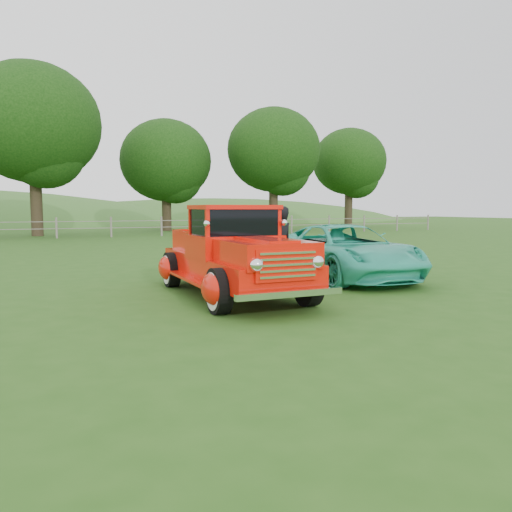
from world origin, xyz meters
name	(u,v)px	position (x,y,z in m)	size (l,w,h in m)	color
ground	(267,300)	(0.00, 0.00, 0.00)	(140.00, 140.00, 0.00)	#265115
distant_hills	(39,258)	(-4.08, 59.46, -4.55)	(116.00, 60.00, 18.00)	#3A6324
fence_line	(111,227)	(0.00, 22.00, 0.60)	(48.00, 0.12, 1.20)	slate
tree_near_west	(33,123)	(-4.00, 25.00, 6.80)	(8.00, 8.00, 10.42)	black
tree_near_east	(166,161)	(5.00, 29.00, 5.25)	(6.80, 6.80, 8.33)	black
tree_mid_east	(274,150)	(13.00, 27.00, 6.17)	(7.20, 7.20, 9.44)	black
tree_far_east	(349,162)	(22.00, 30.00, 5.86)	(6.60, 6.60, 8.86)	black
red_pickup	(233,256)	(-0.43, 0.68, 0.80)	(2.23, 4.99, 1.78)	black
teal_sedan	(345,251)	(2.97, 1.89, 0.66)	(2.19, 4.75, 1.32)	#30C2A2
man	(280,247)	(0.93, 1.34, 0.88)	(0.64, 0.42, 1.76)	black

